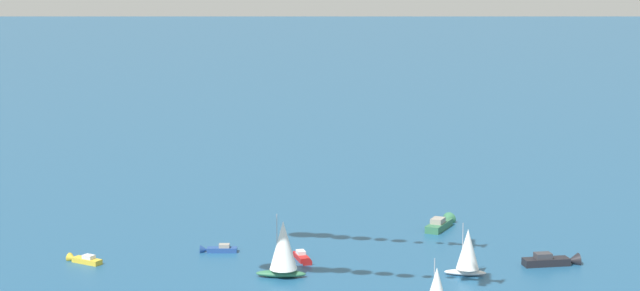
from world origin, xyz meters
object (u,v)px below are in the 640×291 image
object	(u,v)px
sailboat_near_centre	(283,248)
motorboat_far_stbd	(441,224)
motorboat_inshore	(303,258)
motorboat_outer_ring_a	(554,261)
motorboat_outer_ring_e	(83,260)
motorboat_far_port	(217,249)
sailboat_outer_ring_d	(467,252)

from	to	relation	value
sailboat_near_centre	motorboat_far_stbd	distance (m)	45.19
motorboat_inshore	motorboat_outer_ring_a	distance (m)	43.62
motorboat_inshore	motorboat_far_stbd	bearing A→B (deg)	127.81
motorboat_outer_ring_a	motorboat_far_stbd	bearing A→B (deg)	-151.20
sailboat_near_centre	motorboat_outer_ring_e	bearing A→B (deg)	-107.27
motorboat_outer_ring_a	motorboat_outer_ring_e	size ratio (longest dim) A/B	1.51
sailboat_near_centre	motorboat_far_port	world-z (taller)	sailboat_near_centre
sailboat_near_centre	motorboat_inshore	world-z (taller)	sailboat_near_centre
sailboat_near_centre	motorboat_inshore	bearing A→B (deg)	158.86
motorboat_inshore	sailboat_outer_ring_d	bearing A→B (deg)	69.05
motorboat_outer_ring_e	sailboat_near_centre	bearing A→B (deg)	72.73
motorboat_far_stbd	motorboat_outer_ring_e	world-z (taller)	motorboat_far_stbd
motorboat_far_port	motorboat_outer_ring_e	xyz separation A→B (m)	(5.44, -23.16, 0.02)
motorboat_far_stbd	motorboat_far_port	bearing A→B (deg)	-70.62
motorboat_far_port	motorboat_far_stbd	xyz separation A→B (m)	(-15.34, 43.62, 0.31)
motorboat_far_port	motorboat_far_stbd	bearing A→B (deg)	109.38
motorboat_far_stbd	motorboat_outer_ring_e	xyz separation A→B (m)	(20.79, -66.78, -0.30)
motorboat_inshore	motorboat_outer_ring_e	distance (m)	38.44
motorboat_far_stbd	motorboat_inshore	world-z (taller)	motorboat_far_stbd
motorboat_inshore	motorboat_outer_ring_e	bearing A→B (deg)	-91.82
motorboat_far_port	sailboat_outer_ring_d	xyz separation A→B (m)	(17.04, 42.37, 3.59)
motorboat_outer_ring_e	motorboat_far_port	bearing A→B (deg)	103.23
motorboat_far_port	motorboat_inshore	bearing A→B (deg)	66.42
motorboat_inshore	motorboat_outer_ring_a	xyz separation A→B (m)	(5.18, 43.31, 0.25)
motorboat_far_port	sailboat_outer_ring_d	bearing A→B (deg)	68.09
sailboat_near_centre	motorboat_outer_ring_e	distance (m)	36.62
motorboat_far_port	motorboat_inshore	xyz separation A→B (m)	(6.66, 15.26, 0.01)
sailboat_outer_ring_d	motorboat_outer_ring_e	size ratio (longest dim) A/B	1.34
motorboat_far_stbd	sailboat_outer_ring_d	size ratio (longest dim) A/B	1.19
sailboat_outer_ring_d	motorboat_outer_ring_e	world-z (taller)	sailboat_outer_ring_d
motorboat_far_stbd	motorboat_outer_ring_a	distance (m)	31.03
motorboat_inshore	motorboat_outer_ring_a	world-z (taller)	motorboat_outer_ring_a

